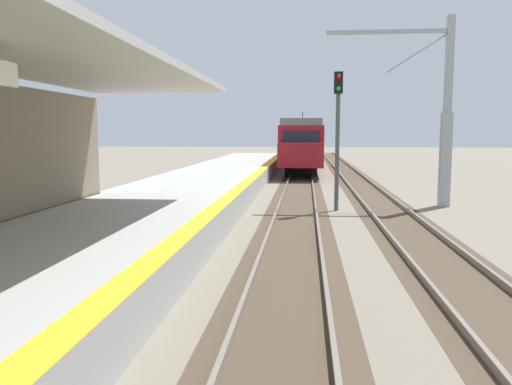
% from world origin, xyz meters
% --- Properties ---
extents(station_platform, '(5.00, 80.00, 0.91)m').
position_xyz_m(station_platform, '(-2.50, 16.00, 0.45)').
color(station_platform, '#A8A8A3').
rests_on(station_platform, ground).
extents(track_pair_nearest_platform, '(2.34, 120.00, 0.16)m').
position_xyz_m(track_pair_nearest_platform, '(1.90, 20.00, 0.05)').
color(track_pair_nearest_platform, '#4C3D2D').
rests_on(track_pair_nearest_platform, ground).
extents(track_pair_middle, '(2.34, 120.00, 0.16)m').
position_xyz_m(track_pair_middle, '(5.30, 20.00, 0.05)').
color(track_pair_middle, '#4C3D2D').
rests_on(track_pair_middle, ground).
extents(approaching_train, '(2.93, 19.60, 4.76)m').
position_xyz_m(approaching_train, '(1.90, 45.12, 2.18)').
color(approaching_train, maroon).
rests_on(approaching_train, ground).
extents(rail_signal_post, '(0.32, 0.34, 5.20)m').
position_xyz_m(rail_signal_post, '(3.39, 23.71, 3.19)').
color(rail_signal_post, '#4C4C4C').
rests_on(rail_signal_post, ground).
extents(catenary_pylon_far_side, '(5.00, 0.40, 7.50)m').
position_xyz_m(catenary_pylon_far_side, '(7.48, 25.29, 3.60)').
color(catenary_pylon_far_side, '#9EA3A8').
rests_on(catenary_pylon_far_side, ground).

